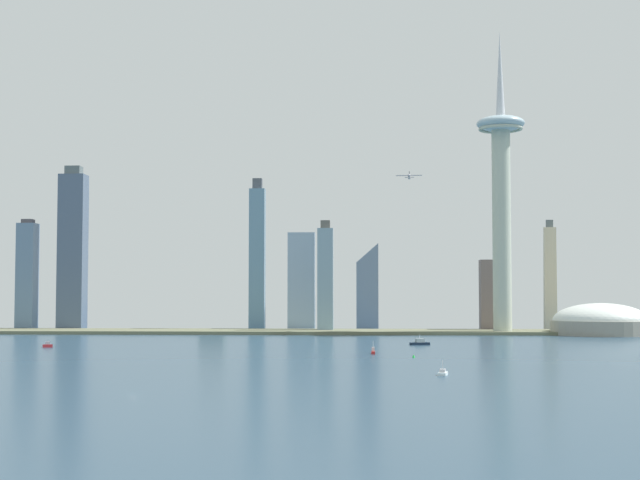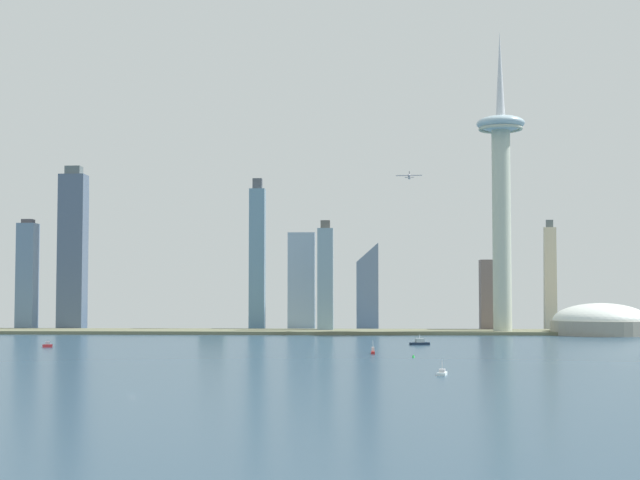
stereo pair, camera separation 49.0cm
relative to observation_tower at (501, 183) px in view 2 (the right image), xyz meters
name	(u,v)px [view 2 (the right image)]	position (x,y,z in m)	size (l,w,h in m)	color
ground_plane	(133,394)	(-219.42, -538.11, -144.24)	(6000.00, 6000.00, 0.00)	#274256
waterfront_pier	(273,332)	(-219.42, 15.78, -142.70)	(842.09, 77.54, 3.09)	#696C50
observation_tower	(501,183)	(0.00, 0.00, 0.00)	(45.88, 45.88, 290.14)	beige
stadium_dome	(601,323)	(90.12, -6.44, -132.90)	(92.62, 92.62, 32.39)	gray
skyscraper_0	(549,277)	(64.64, 106.29, -88.61)	(12.63, 15.00, 116.24)	beige
skyscraper_1	(494,296)	(-0.92, 53.59, -108.06)	(27.63, 18.75, 72.36)	#71625F
skyscraper_2	(257,258)	(-242.39, 77.46, -68.23)	(16.11, 14.24, 158.86)	#6089A5
skyscraper_3	(302,282)	(-195.28, 66.19, -93.69)	(27.71, 13.85, 101.11)	#90ABC6
skyscraper_5	(73,251)	(-434.48, 66.51, -61.25)	(26.62, 21.83, 171.59)	#495C76
skyscraper_6	(27,276)	(-481.49, 64.28, -87.64)	(18.40, 19.17, 115.93)	slate
skyscraper_7	(213,307)	(-293.88, 108.92, -120.67)	(26.20, 23.86, 49.76)	slate
skyscraper_8	(367,261)	(-127.62, 107.82, -71.31)	(23.15, 25.15, 153.13)	slate
skyscraper_9	(325,279)	(-169.12, 29.42, -91.27)	(15.36, 14.68, 110.83)	#7D9DB0
boat_1	(420,343)	(-88.60, -185.76, -142.50)	(15.51, 9.91, 8.30)	#132133
boat_2	(442,373)	(-92.39, -447.94, -143.17)	(5.77, 10.75, 7.22)	white
boat_3	(373,351)	(-124.44, -292.70, -142.65)	(2.50, 8.45, 8.69)	red
boat_4	(47,345)	(-358.15, -231.05, -142.67)	(7.13, 4.40, 4.26)	#AA252C
channel_buoy_0	(413,356)	(-100.06, -324.26, -143.33)	(1.95, 1.95, 1.84)	green
airplane	(409,176)	(-87.48, 0.32, 6.56)	(25.60, 24.12, 7.62)	#BAB2BC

